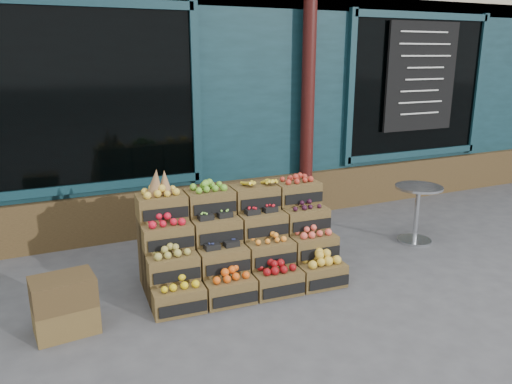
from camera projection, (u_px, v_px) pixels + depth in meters
name	position (u px, v px, depth m)	size (l,w,h in m)	color
ground	(305.00, 291.00, 4.88)	(60.00, 60.00, 0.00)	#48484B
shop_facade	(160.00, 44.00, 8.71)	(12.00, 6.24, 4.80)	#0F2C33
crate_display	(239.00, 247.00, 5.01)	(1.96, 1.05, 1.19)	brown
spare_crates	(65.00, 305.00, 4.09)	(0.52, 0.39, 0.49)	brown
bistro_table	(417.00, 207.00, 6.05)	(0.56, 0.56, 0.71)	silver
shopkeeper	(77.00, 155.00, 6.27)	(0.74, 0.48, 2.02)	#1C6324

